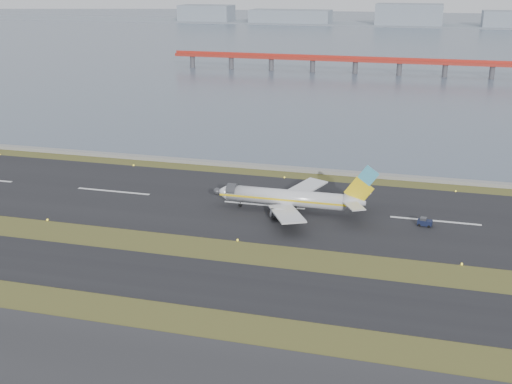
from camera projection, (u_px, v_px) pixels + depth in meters
ground at (227, 256)px, 127.40m from camera, size 1000.00×1000.00×0.00m
taxiway_strip at (207, 282)px, 116.42m from camera, size 1000.00×18.00×0.10m
runway_strip at (264, 205)px, 154.80m from camera, size 1000.00×45.00×0.10m
seawall at (290, 169)px, 182.06m from camera, size 1000.00×2.50×1.00m
bay_water at (389, 39)px, 547.72m from camera, size 1400.00×800.00×1.30m
red_pier at (400, 62)px, 348.57m from camera, size 260.00×5.00×10.20m
far_shoreline at (412, 19)px, 688.61m from camera, size 1400.00×80.00×60.50m
airliner at (292, 198)px, 149.52m from camera, size 38.52×32.89×12.80m
pushback_tug at (425, 222)px, 141.89m from camera, size 3.33×2.25×1.98m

